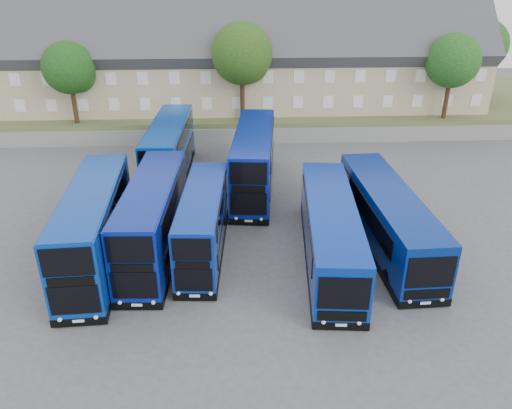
# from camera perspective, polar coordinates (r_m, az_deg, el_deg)

# --- Properties ---
(ground) EXTENTS (120.00, 120.00, 0.00)m
(ground) POSITION_cam_1_polar(r_m,az_deg,el_deg) (27.70, -4.46, -9.59)
(ground) COLOR #4D4D53
(ground) RESTS_ON ground
(retaining_wall) EXTENTS (70.00, 0.40, 1.50)m
(retaining_wall) POSITION_cam_1_polar(r_m,az_deg,el_deg) (48.98, -3.84, 7.77)
(retaining_wall) COLOR slate
(retaining_wall) RESTS_ON ground
(earth_bank) EXTENTS (80.00, 20.00, 2.00)m
(earth_bank) POSITION_cam_1_polar(r_m,az_deg,el_deg) (58.49, -3.71, 11.09)
(earth_bank) COLOR #4A532E
(earth_bank) RESTS_ON ground
(terrace_row) EXTENTS (54.00, 10.40, 11.20)m
(terrace_row) POSITION_cam_1_polar(r_m,az_deg,el_deg) (53.36, -3.94, 15.78)
(terrace_row) COLOR tan
(terrace_row) RESTS_ON earth_bank
(dd_front_left) EXTENTS (3.37, 11.87, 4.67)m
(dd_front_left) POSITION_cam_1_polar(r_m,az_deg,el_deg) (30.05, -17.94, -2.68)
(dd_front_left) COLOR #08339B
(dd_front_left) RESTS_ON ground
(dd_front_mid) EXTENTS (3.09, 11.53, 4.54)m
(dd_front_mid) POSITION_cam_1_polar(r_m,az_deg,el_deg) (30.24, -11.63, -1.82)
(dd_front_mid) COLOR navy
(dd_front_mid) RESTS_ON ground
(dd_front_right) EXTENTS (2.86, 10.10, 3.97)m
(dd_front_right) POSITION_cam_1_polar(r_m,az_deg,el_deg) (29.96, -6.05, -2.30)
(dd_front_right) COLOR #082895
(dd_front_right) RESTS_ON ground
(dd_rear_left) EXTENTS (3.15, 11.67, 4.60)m
(dd_rear_left) POSITION_cam_1_polar(r_m,az_deg,el_deg) (40.96, -9.85, 5.94)
(dd_rear_left) COLOR #083DA4
(dd_rear_left) RESTS_ON ground
(dd_rear_right) EXTENTS (3.95, 12.18, 4.76)m
(dd_rear_right) POSITION_cam_1_polar(r_m,az_deg,el_deg) (38.09, -0.25, 4.90)
(dd_rear_right) COLOR #081D97
(dd_rear_right) RESTS_ON ground
(coach_east_a) EXTENTS (3.90, 13.38, 3.61)m
(coach_east_a) POSITION_cam_1_polar(r_m,az_deg,el_deg) (29.57, 8.46, -3.24)
(coach_east_a) COLOR #082999
(coach_east_a) RESTS_ON ground
(coach_east_b) EXTENTS (3.32, 13.38, 3.63)m
(coach_east_b) POSITION_cam_1_polar(r_m,az_deg,el_deg) (31.82, 14.74, -1.61)
(coach_east_b) COLOR navy
(coach_east_b) RESTS_ON ground
(tree_west) EXTENTS (4.80, 4.80, 7.65)m
(tree_west) POSITION_cam_1_polar(r_m,az_deg,el_deg) (50.69, -20.42, 14.25)
(tree_west) COLOR #382314
(tree_west) RESTS_ON earth_bank
(tree_mid) EXTENTS (5.76, 5.76, 9.18)m
(tree_mid) POSITION_cam_1_polar(r_m,az_deg,el_deg) (48.77, -1.45, 16.61)
(tree_mid) COLOR #382314
(tree_mid) RESTS_ON earth_bank
(tree_east) EXTENTS (5.12, 5.12, 8.16)m
(tree_east) POSITION_cam_1_polar(r_m,az_deg,el_deg) (52.77, 21.65, 14.85)
(tree_east) COLOR #382314
(tree_east) RESTS_ON earth_bank
(tree_far) EXTENTS (5.44, 5.44, 8.67)m
(tree_far) POSITION_cam_1_polar(r_m,az_deg,el_deg) (61.51, 24.48, 16.07)
(tree_far) COLOR #382314
(tree_far) RESTS_ON earth_bank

